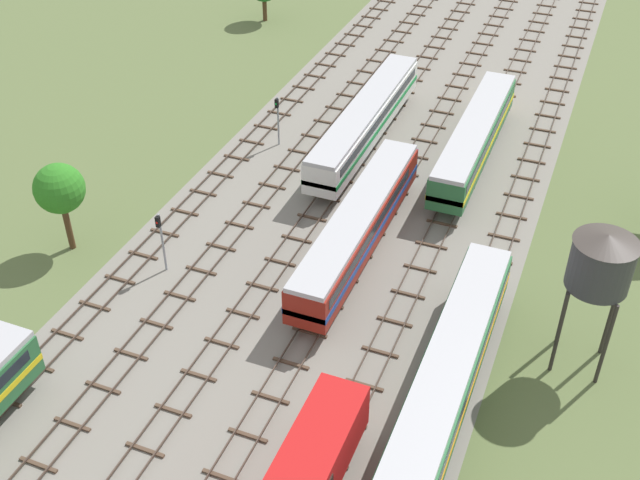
% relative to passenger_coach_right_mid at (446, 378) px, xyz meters
% --- Properties ---
extents(ground_plane, '(480.00, 480.00, 0.00)m').
position_rel_passenger_coach_right_mid_xyz_m(ground_plane, '(-11.96, 15.56, -2.61)').
color(ground_plane, '#5B6B3D').
extents(ballast_bed, '(27.92, 176.00, 0.01)m').
position_rel_passenger_coach_right_mid_xyz_m(ballast_bed, '(-11.96, 15.56, -2.61)').
color(ballast_bed, gray).
rests_on(ballast_bed, ground).
extents(track_far_left, '(2.40, 126.00, 0.29)m').
position_rel_passenger_coach_right_mid_xyz_m(track_far_left, '(-23.92, 16.56, -2.48)').
color(track_far_left, '#47382D').
rests_on(track_far_left, ground).
extents(track_left, '(2.40, 126.00, 0.29)m').
position_rel_passenger_coach_right_mid_xyz_m(track_left, '(-19.13, 16.56, -2.48)').
color(track_left, '#47382D').
rests_on(track_left, ground).
extents(track_centre_left, '(2.40, 126.00, 0.29)m').
position_rel_passenger_coach_right_mid_xyz_m(track_centre_left, '(-14.35, 16.56, -2.48)').
color(track_centre_left, '#47382D').
rests_on(track_centre_left, ground).
extents(track_centre, '(2.40, 126.00, 0.29)m').
position_rel_passenger_coach_right_mid_xyz_m(track_centre, '(-9.57, 16.56, -2.48)').
color(track_centre, '#47382D').
rests_on(track_centre, ground).
extents(track_centre_right, '(2.40, 126.00, 0.29)m').
position_rel_passenger_coach_right_mid_xyz_m(track_centre_right, '(-4.78, 16.56, -2.48)').
color(track_centre_right, '#47382D').
rests_on(track_centre_right, ground).
extents(track_right, '(2.40, 126.00, 0.29)m').
position_rel_passenger_coach_right_mid_xyz_m(track_right, '(-0.00, 16.56, -2.48)').
color(track_right, '#47382D').
rests_on(track_right, ground).
extents(passenger_coach_right_mid, '(2.96, 22.00, 3.80)m').
position_rel_passenger_coach_right_mid_xyz_m(passenger_coach_right_mid, '(0.00, 0.00, 0.00)').
color(passenger_coach_right_mid, '#286638').
rests_on(passenger_coach_right_mid, ground).
extents(diesel_railcar_centre_midfar, '(2.96, 20.50, 3.80)m').
position_rel_passenger_coach_right_mid_xyz_m(diesel_railcar_centre_midfar, '(-9.57, 12.10, -0.02)').
color(diesel_railcar_centre_midfar, maroon).
rests_on(diesel_railcar_centre_midfar, ground).
extents(passenger_coach_centre_left_far, '(2.96, 22.00, 3.80)m').
position_rel_passenger_coach_right_mid_xyz_m(passenger_coach_centre_left_far, '(-14.35, 27.42, 0.00)').
color(passenger_coach_centre_left_far, white).
rests_on(passenger_coach_centre_left_far, ground).
extents(diesel_railcar_centre_right_farther, '(2.96, 20.50, 3.80)m').
position_rel_passenger_coach_right_mid_xyz_m(diesel_railcar_centre_right_farther, '(-4.78, 27.93, -0.02)').
color(diesel_railcar_centre_right_farther, '#286638').
rests_on(diesel_railcar_centre_right_farther, ground).
extents(water_tower, '(3.75, 3.75, 9.62)m').
position_rel_passenger_coach_right_mid_xyz_m(water_tower, '(6.63, 6.92, 5.10)').
color(water_tower, '#2D2826').
rests_on(water_tower, ground).
extents(signal_post_nearest, '(0.28, 0.47, 4.78)m').
position_rel_passenger_coach_right_mid_xyz_m(signal_post_nearest, '(-21.53, 5.25, 0.45)').
color(signal_post_nearest, gray).
rests_on(signal_post_nearest, ground).
extents(signal_post_near, '(0.28, 0.47, 4.62)m').
position_rel_passenger_coach_right_mid_xyz_m(signal_post_near, '(-21.53, 24.63, 0.36)').
color(signal_post_near, gray).
rests_on(signal_post_near, ground).
extents(lineside_tree_1, '(3.61, 3.61, 6.97)m').
position_rel_passenger_coach_right_mid_xyz_m(lineside_tree_1, '(-29.30, 5.01, 2.50)').
color(lineside_tree_1, '#4C331E').
rests_on(lineside_tree_1, ground).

